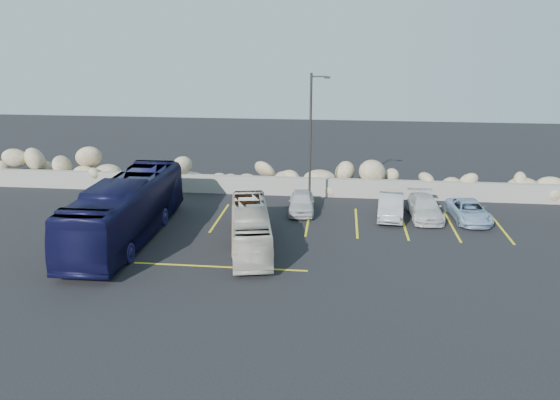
# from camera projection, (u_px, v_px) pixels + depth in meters

# --- Properties ---
(ground) EXTENTS (90.00, 90.00, 0.00)m
(ground) POSITION_uv_depth(u_px,v_px,m) (240.00, 270.00, 24.40)
(ground) COLOR black
(ground) RESTS_ON ground
(seawall) EXTENTS (60.00, 0.40, 1.20)m
(seawall) POSITION_uv_depth(u_px,v_px,m) (274.00, 186.00, 35.62)
(seawall) COLOR gray
(seawall) RESTS_ON ground
(riprap_pile) EXTENTS (54.00, 2.80, 2.60)m
(riprap_pile) POSITION_uv_depth(u_px,v_px,m) (276.00, 171.00, 36.56)
(riprap_pile) COLOR tan
(riprap_pile) RESTS_ON ground
(parking_lines) EXTENTS (18.16, 9.36, 0.01)m
(parking_lines) POSITION_uv_depth(u_px,v_px,m) (345.00, 231.00, 29.19)
(parking_lines) COLOR yellow
(parking_lines) RESTS_ON ground
(lamppost) EXTENTS (1.14, 0.18, 8.00)m
(lamppost) POSITION_uv_depth(u_px,v_px,m) (311.00, 138.00, 31.89)
(lamppost) COLOR #2D2B28
(lamppost) RESTS_ON ground
(vintage_bus) EXTENTS (3.16, 7.65, 2.08)m
(vintage_bus) POSITION_uv_depth(u_px,v_px,m) (250.00, 228.00, 26.63)
(vintage_bus) COLOR beige
(vintage_bus) RESTS_ON ground
(tour_coach) EXTENTS (2.72, 11.33, 3.15)m
(tour_coach) POSITION_uv_depth(u_px,v_px,m) (126.00, 210.00, 27.63)
(tour_coach) COLOR #0F0F33
(tour_coach) RESTS_ON ground
(car_a) EXTENTS (1.66, 3.72, 1.24)m
(car_a) POSITION_uv_depth(u_px,v_px,m) (302.00, 202.00, 32.12)
(car_a) COLOR silver
(car_a) RESTS_ON ground
(car_b) EXTENTS (1.73, 4.06, 1.30)m
(car_b) POSITION_uv_depth(u_px,v_px,m) (391.00, 206.00, 31.20)
(car_b) COLOR #ACABB0
(car_b) RESTS_ON ground
(car_c) EXTENTS (1.85, 4.22, 1.21)m
(car_c) POSITION_uv_depth(u_px,v_px,m) (425.00, 207.00, 31.16)
(car_c) COLOR silver
(car_c) RESTS_ON ground
(car_d) EXTENTS (2.16, 4.13, 1.11)m
(car_d) POSITION_uv_depth(u_px,v_px,m) (469.00, 211.00, 30.70)
(car_d) COLOR #8DA9C8
(car_d) RESTS_ON ground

